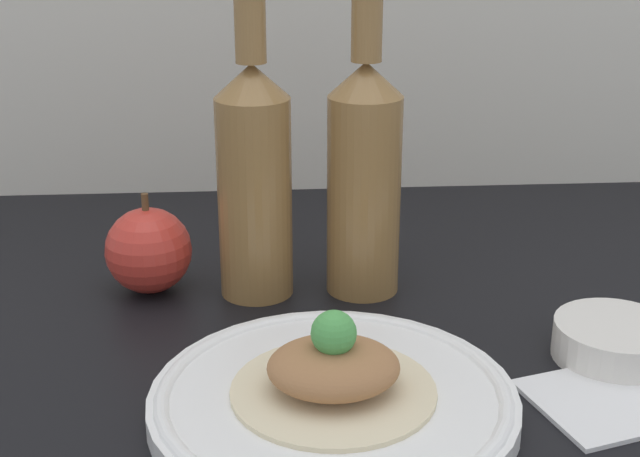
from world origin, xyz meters
TOP-DOWN VIEW (x-y plane):
  - ground_plane at (0.00, 0.00)cm, footprint 180.00×110.00cm
  - plate at (-0.94, -2.54)cm, footprint 28.01×28.01cm
  - plated_food at (-0.94, -2.54)cm, footprint 15.60×15.60cm
  - cider_bottle_left at (-6.65, 20.14)cm, footprint 7.13×7.13cm
  - cider_bottle_right at (3.82, 20.14)cm, footprint 7.13×7.13cm
  - apple at (-17.22, 21.24)cm, footprint 8.51×8.51cm
  - napkin at (21.96, -1.91)cm, footprint 16.63×13.80cm
  - dipping_bowl at (23.63, 4.61)cm, footprint 10.42×10.42cm

SIDE VIEW (x-z plane):
  - ground_plane at x=0.00cm, z-range -4.00..0.00cm
  - napkin at x=21.96cm, z-range 0.00..0.80cm
  - plate at x=-0.94cm, z-range 0.07..2.38cm
  - dipping_bowl at x=23.63cm, z-range 0.00..3.21cm
  - plated_food at x=-0.94cm, z-range 0.57..7.33cm
  - apple at x=-17.22cm, z-range -0.81..9.33cm
  - cider_bottle_left at x=-6.65cm, z-range -3.22..27.85cm
  - cider_bottle_right at x=3.82cm, z-range -3.22..27.85cm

